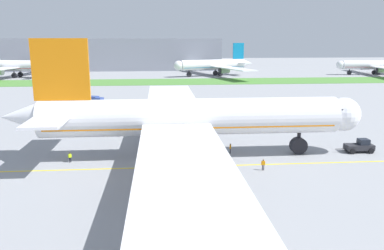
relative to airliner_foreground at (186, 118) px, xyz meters
name	(u,v)px	position (x,y,z in m)	size (l,w,h in m)	color
ground_plane	(154,161)	(-5.00, -2.12, -6.26)	(600.00, 600.00, 0.00)	gray
apron_taxi_line	(154,167)	(-5.00, -5.08, -6.25)	(280.00, 0.36, 0.01)	yellow
grass_median_strip	(157,82)	(-5.00, 106.78, -6.21)	(320.00, 24.00, 0.10)	#4C8438
airliner_foreground	(186,118)	(0.00, 0.00, 0.00)	(56.12, 88.75, 18.43)	white
pushback_tug	(360,146)	(28.77, -0.08, -5.25)	(6.33, 2.39, 2.21)	#26262B
ground_crew_wingwalker_port	(230,147)	(7.33, 1.04, -5.25)	(0.34, 0.57, 1.66)	black
ground_crew_marshaller_front	(70,156)	(-17.73, -1.57, -5.31)	(0.47, 0.42, 1.56)	black
ground_crew_wingwalker_starboard	(263,164)	(10.49, -7.62, -5.27)	(0.57, 0.30, 1.63)	black
service_truck_baggage_loader	(93,100)	(-22.62, 50.46, -4.87)	(6.07, 4.17, 2.46)	#33478C
parked_airliner_far_left	(12,66)	(-72.89, 131.80, -0.82)	(44.64, 70.65, 16.02)	white
parked_airliner_far_centre	(214,65)	(23.00, 131.15, -0.89)	(40.63, 64.01, 15.84)	white
parked_airliner_far_right	(373,65)	(103.64, 129.80, -1.41)	(36.85, 57.18, 14.30)	white
terminal_building	(115,54)	(-28.77, 171.10, 2.74)	(120.77, 20.00, 18.00)	gray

